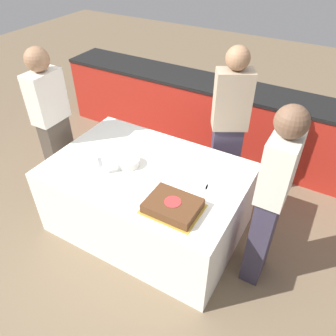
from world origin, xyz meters
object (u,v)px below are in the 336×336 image
at_px(cake, 173,206).
at_px(person_seated_right, 271,200).
at_px(wine_glass, 99,162).
at_px(person_cutting_cake, 229,127).
at_px(person_seated_left, 53,124).
at_px(plate_stack, 128,162).

distance_m(cake, person_seated_right, 0.74).
bearing_deg(cake, wine_glass, 174.62).
bearing_deg(cake, person_cutting_cake, 90.00).
relative_size(person_cutting_cake, person_seated_right, 1.02).
height_order(person_cutting_cake, person_seated_left, person_cutting_cake).
xyz_separation_m(person_cutting_cake, person_seated_left, (-1.58, -0.82, -0.02)).
bearing_deg(cake, person_seated_left, 168.30).
bearing_deg(person_seated_right, person_cutting_cake, -141.18).
xyz_separation_m(wine_glass, person_seated_left, (-0.80, 0.25, 0.01)).
xyz_separation_m(cake, wine_glass, (-0.77, 0.07, 0.09)).
height_order(plate_stack, wine_glass, wine_glass).
xyz_separation_m(plate_stack, person_cutting_cake, (0.64, 0.85, 0.12)).
bearing_deg(wine_glass, plate_stack, 57.99).
bearing_deg(wine_glass, person_seated_right, 10.03).
relative_size(plate_stack, person_seated_left, 0.13).
distance_m(plate_stack, wine_glass, 0.28).
height_order(plate_stack, person_seated_left, person_seated_left).
distance_m(person_seated_left, person_seated_right, 2.24).
height_order(cake, person_cutting_cake, person_cutting_cake).
bearing_deg(person_seated_right, wine_glass, -79.97).
xyz_separation_m(cake, person_seated_left, (-1.58, 0.33, 0.10)).
xyz_separation_m(wine_glass, person_cutting_cake, (0.77, 1.07, 0.03)).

